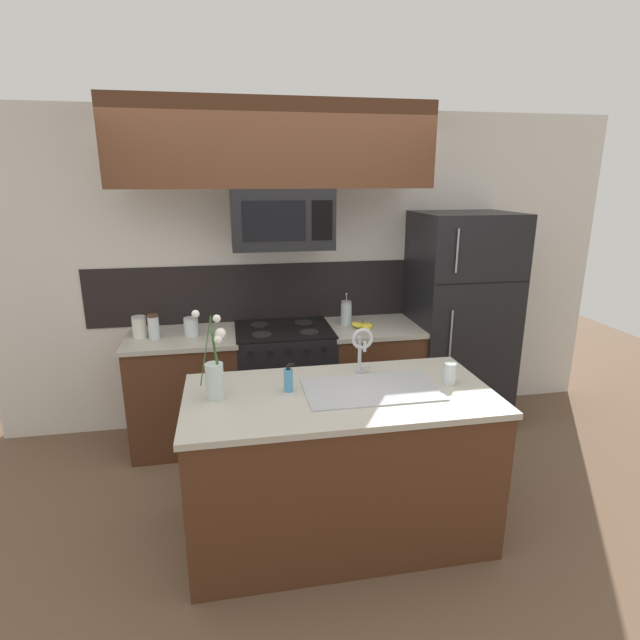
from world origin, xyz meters
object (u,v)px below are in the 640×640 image
Objects in this scene: stove_range at (285,382)px; storage_jar_short at (191,327)px; flower_vase at (215,373)px; banana_bunch at (363,325)px; dish_soap_bottle at (288,380)px; french_press at (346,313)px; storage_jar_tall at (139,327)px; drinking_glass at (450,374)px; sink_faucet at (362,345)px; refrigerator at (458,321)px; microwave at (282,219)px; storage_jar_medium at (154,326)px.

storage_jar_short is at bearing -179.38° from stove_range.
banana_bunch is at bearing 45.02° from flower_vase.
stove_range is 5.64× the size of dish_soap_bottle.
stove_range is 3.48× the size of french_press.
flower_vase is at bearing -80.32° from storage_jar_short.
banana_bunch is at bearing -2.45° from storage_jar_tall.
storage_jar_tall is at bearing 146.69° from drinking_glass.
storage_jar_short is 1.24m from french_press.
dish_soap_bottle is (-0.46, -0.15, -0.13)m from sink_faucet.
flower_vase is (-2.00, -1.22, 0.15)m from refrigerator.
stove_range is 3.04× the size of sink_faucet.
storage_jar_short is at bearing 177.77° from banana_bunch.
microwave is 1.06m from banana_bunch.
refrigerator is at bearing 1.57° from microwave.
sink_faucet is (-0.17, -1.09, 0.10)m from french_press.
refrigerator reaches higher than french_press.
refrigerator is 0.98m from french_press.
storage_jar_tall is 1.17× the size of storage_jar_short.
storage_jar_short is 0.85× the size of dish_soap_bottle.
storage_jar_tall is at bearing 176.75° from storage_jar_short.
storage_jar_short is at bearing 178.93° from microwave.
banana_bunch is at bearing -5.41° from stove_range.
banana_bunch is at bearing -47.83° from french_press.
storage_jar_short is at bearing -179.28° from refrigerator.
refrigerator is 12.91× the size of storage_jar_short.
storage_jar_medium reaches higher than drinking_glass.
sink_faucet is (0.36, -1.03, 0.65)m from stove_range.
storage_jar_short is at bearing 5.71° from storage_jar_medium.
microwave is 4.51× the size of dish_soap_bottle.
microwave reaches higher than drinking_glass.
storage_jar_medium is at bearing -176.39° from french_press.
storage_jar_medium reaches higher than storage_jar_short.
banana_bunch is 1.50× the size of drinking_glass.
storage_jar_tall is 1.79m from sink_faucet.
sink_faucet is (0.36, -1.01, -0.67)m from microwave.
flower_vase is (-1.03, -1.26, 0.04)m from french_press.
banana_bunch is 1.03m from sink_faucet.
sink_faucet is at bearing -105.77° from banana_bunch.
dish_soap_bottle is at bearing 2.49° from flower_vase.
dish_soap_bottle is at bearing -143.07° from refrigerator.
refrigerator is (1.49, 0.02, 0.44)m from stove_range.
french_press is 0.87× the size of sink_faucet.
storage_jar_tall is 2.30m from drinking_glass.
storage_jar_medium is 2.18m from drinking_glass.
french_press reaches higher than storage_jar_tall.
stove_range is at bearing 174.59° from banana_bunch.
dish_soap_bottle is (0.98, -1.20, -0.01)m from storage_jar_tall.
french_press is at bearing 81.37° from sink_faucet.
storage_jar_medium is 1.14× the size of dish_soap_bottle.
sink_faucet is at bearing 155.34° from drinking_glass.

